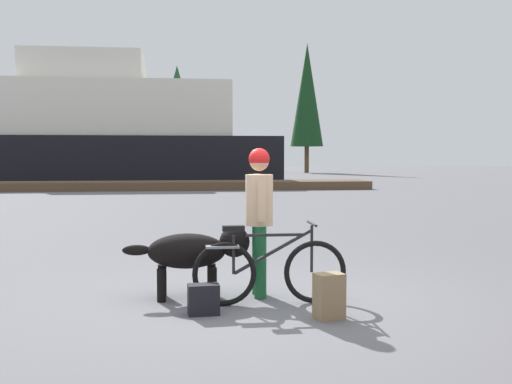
# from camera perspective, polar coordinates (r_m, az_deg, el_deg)

# --- Properties ---
(ground_plane) EXTENTS (160.00, 160.00, 0.00)m
(ground_plane) POSITION_cam_1_polar(r_m,az_deg,el_deg) (6.80, 1.02, -10.45)
(ground_plane) COLOR slate
(bicycle) EXTENTS (1.71, 0.44, 0.90)m
(bicycle) POSITION_cam_1_polar(r_m,az_deg,el_deg) (6.59, 1.25, -7.51)
(bicycle) COLOR black
(bicycle) RESTS_ON ground_plane
(person_cyclist) EXTENTS (0.32, 0.53, 1.73)m
(person_cyclist) POSITION_cam_1_polar(r_m,az_deg,el_deg) (6.89, 0.30, -1.48)
(person_cyclist) COLOR #19592D
(person_cyclist) RESTS_ON ground_plane
(dog) EXTENTS (1.45, 0.47, 0.82)m
(dog) POSITION_cam_1_polar(r_m,az_deg,el_deg) (6.89, -5.86, -5.66)
(dog) COLOR black
(dog) RESTS_ON ground_plane
(backpack) EXTENTS (0.32, 0.26, 0.46)m
(backpack) POSITION_cam_1_polar(r_m,az_deg,el_deg) (6.10, 7.01, -9.87)
(backpack) COLOR #8C7251
(backpack) RESTS_ON ground_plane
(handbag_pannier) EXTENTS (0.33, 0.21, 0.32)m
(handbag_pannier) POSITION_cam_1_polar(r_m,az_deg,el_deg) (6.25, -5.04, -10.21)
(handbag_pannier) COLOR black
(handbag_pannier) RESTS_ON ground_plane
(dock_pier) EXTENTS (19.42, 2.39, 0.40)m
(dock_pier) POSITION_cam_1_polar(r_m,az_deg,el_deg) (28.99, -8.27, 0.62)
(dock_pier) COLOR brown
(dock_pier) RESTS_ON ground_plane
(ferry_boat) EXTENTS (28.62, 7.82, 8.35)m
(ferry_boat) POSITION_cam_1_polar(r_m,az_deg,el_deg) (38.08, -19.97, 5.19)
(ferry_boat) COLOR black
(ferry_boat) RESTS_ON ground_plane
(sailboat_moored) EXTENTS (7.53, 2.11, 8.38)m
(sailboat_moored) POSITION_cam_1_polar(r_m,az_deg,el_deg) (39.25, -12.61, 1.75)
(sailboat_moored) COLOR navy
(sailboat_moored) RESTS_ON ground_plane
(pine_tree_far_left) EXTENTS (3.74, 3.74, 10.52)m
(pine_tree_far_left) POSITION_cam_1_polar(r_m,az_deg,el_deg) (55.43, -18.32, 8.39)
(pine_tree_far_left) COLOR #4C331E
(pine_tree_far_left) RESTS_ON ground_plane
(pine_tree_center) EXTENTS (3.89, 3.89, 9.81)m
(pine_tree_center) POSITION_cam_1_polar(r_m,az_deg,el_deg) (55.29, -7.55, 8.38)
(pine_tree_center) COLOR #4C331E
(pine_tree_center) RESTS_ON ground_plane
(pine_tree_far_right) EXTENTS (3.10, 3.10, 12.22)m
(pine_tree_far_right) POSITION_cam_1_polar(r_m,az_deg,el_deg) (57.18, 4.91, 9.22)
(pine_tree_far_right) COLOR #4C331E
(pine_tree_far_right) RESTS_ON ground_plane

